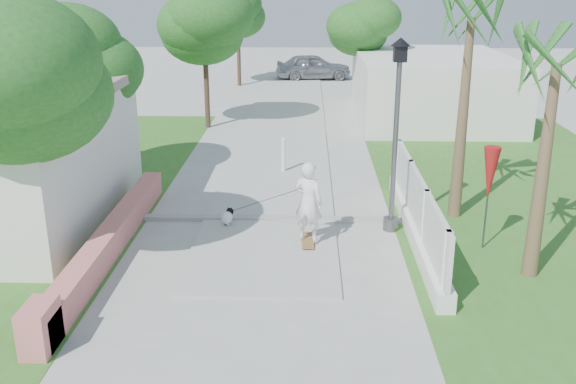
{
  "coord_description": "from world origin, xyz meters",
  "views": [
    {
      "loc": [
        0.93,
        -8.6,
        5.72
      ],
      "look_at": [
        0.5,
        4.96,
        1.1
      ],
      "focal_mm": 40.0,
      "sensor_mm": 36.0,
      "label": 1
    }
  ],
  "objects_px": {
    "patio_umbrella": "(490,175)",
    "parked_car": "(313,67)",
    "bollard": "(283,154)",
    "dog": "(227,217)",
    "skateboarder": "(270,201)",
    "street_lamp": "(396,129)"
  },
  "relations": [
    {
      "from": "dog",
      "to": "patio_umbrella",
      "type": "bearing_deg",
      "value": 2.73
    },
    {
      "from": "bollard",
      "to": "skateboarder",
      "type": "relative_size",
      "value": 0.47
    },
    {
      "from": "patio_umbrella",
      "to": "parked_car",
      "type": "relative_size",
      "value": 0.54
    },
    {
      "from": "street_lamp",
      "to": "patio_umbrella",
      "type": "bearing_deg",
      "value": -27.76
    },
    {
      "from": "patio_umbrella",
      "to": "bollard",
      "type": "bearing_deg",
      "value": 129.91
    },
    {
      "from": "street_lamp",
      "to": "dog",
      "type": "distance_m",
      "value": 4.46
    },
    {
      "from": "street_lamp",
      "to": "patio_umbrella",
      "type": "distance_m",
      "value": 2.27
    },
    {
      "from": "dog",
      "to": "skateboarder",
      "type": "bearing_deg",
      "value": -13.77
    },
    {
      "from": "skateboarder",
      "to": "dog",
      "type": "distance_m",
      "value": 1.34
    },
    {
      "from": "bollard",
      "to": "parked_car",
      "type": "height_order",
      "value": "parked_car"
    },
    {
      "from": "patio_umbrella",
      "to": "dog",
      "type": "distance_m",
      "value": 6.06
    },
    {
      "from": "bollard",
      "to": "skateboarder",
      "type": "xyz_separation_m",
      "value": [
        -0.11,
        -4.91,
        0.24
      ]
    },
    {
      "from": "bollard",
      "to": "skateboarder",
      "type": "height_order",
      "value": "skateboarder"
    },
    {
      "from": "skateboarder",
      "to": "parked_car",
      "type": "bearing_deg",
      "value": -67.9
    },
    {
      "from": "bollard",
      "to": "patio_umbrella",
      "type": "height_order",
      "value": "patio_umbrella"
    },
    {
      "from": "street_lamp",
      "to": "dog",
      "type": "height_order",
      "value": "street_lamp"
    },
    {
      "from": "skateboarder",
      "to": "parked_car",
      "type": "distance_m",
      "value": 23.21
    },
    {
      "from": "dog",
      "to": "bollard",
      "type": "bearing_deg",
      "value": 88.87
    },
    {
      "from": "bollard",
      "to": "dog",
      "type": "xyz_separation_m",
      "value": [
        -1.17,
        -4.35,
        -0.36
      ]
    },
    {
      "from": "patio_umbrella",
      "to": "skateboarder",
      "type": "xyz_separation_m",
      "value": [
        -4.71,
        0.59,
        -0.86
      ]
    },
    {
      "from": "street_lamp",
      "to": "parked_car",
      "type": "bearing_deg",
      "value": 94.27
    },
    {
      "from": "bollard",
      "to": "dog",
      "type": "bearing_deg",
      "value": -105.08
    }
  ]
}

